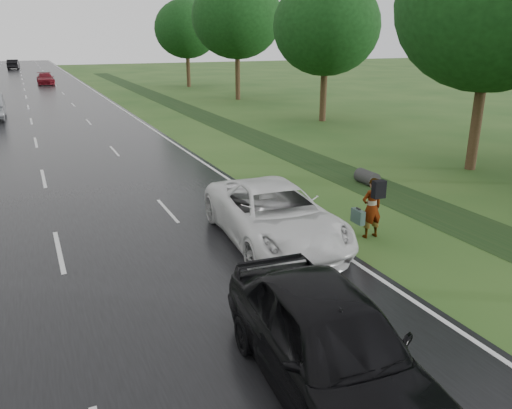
{
  "coord_description": "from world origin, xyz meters",
  "views": [
    {
      "loc": [
        -0.35,
        -5.26,
        5.45
      ],
      "look_at": [
        4.84,
        5.96,
        1.3
      ],
      "focal_mm": 35.0,
      "sensor_mm": 36.0,
      "label": 1
    }
  ],
  "objects": [
    {
      "name": "dark_sedan",
      "position": [
        3.5,
        0.32,
        0.93
      ],
      "size": [
        2.51,
        5.35,
        1.77
      ],
      "primitive_type": "imported",
      "rotation": [
        0.0,
        0.0,
        -0.08
      ],
      "color": "black",
      "rests_on": "road"
    },
    {
      "name": "edge_stripe_east",
      "position": [
        6.75,
        45.0,
        0.04
      ],
      "size": [
        0.12,
        180.0,
        0.01
      ],
      "primitive_type": "cube",
      "color": "silver",
      "rests_on": "road"
    },
    {
      "name": "tree_east_c",
      "position": [
        18.2,
        24.0,
        6.14
      ],
      "size": [
        7.0,
        7.0,
        9.29
      ],
      "color": "#3B2C18",
      "rests_on": "ground"
    },
    {
      "name": "far_car_red",
      "position": [
        2.52,
        61.87,
        0.72
      ],
      "size": [
        1.91,
        4.66,
        1.35
      ],
      "primitive_type": "imported",
      "rotation": [
        0.0,
        0.0,
        0.0
      ],
      "color": "maroon",
      "rests_on": "road"
    },
    {
      "name": "far_car_dark",
      "position": [
        -1.0,
        97.23,
        0.89
      ],
      "size": [
        2.14,
        5.25,
        1.69
      ],
      "primitive_type": "imported",
      "rotation": [
        0.0,
        0.0,
        3.07
      ],
      "color": "black",
      "rests_on": "road"
    },
    {
      "name": "pedestrian",
      "position": [
        8.18,
        5.44,
        0.91
      ],
      "size": [
        0.79,
        0.72,
        1.76
      ],
      "rotation": [
        0.0,
        0.0,
        3.11
      ],
      "color": "#A5998C",
      "rests_on": "ground"
    },
    {
      "name": "white_pickup",
      "position": [
        5.5,
        6.19,
        0.84
      ],
      "size": [
        3.14,
        5.98,
        1.61
      ],
      "primitive_type": "imported",
      "rotation": [
        0.0,
        0.0,
        -0.08
      ],
      "color": "silver",
      "rests_on": "road"
    },
    {
      "name": "tree_east_d",
      "position": [
        17.8,
        38.0,
        7.15
      ],
      "size": [
        8.0,
        8.0,
        10.76
      ],
      "color": "#3B2C18",
      "rests_on": "ground"
    },
    {
      "name": "road",
      "position": [
        0.0,
        45.0,
        0.02
      ],
      "size": [
        14.0,
        180.0,
        0.04
      ],
      "primitive_type": "cube",
      "color": "black",
      "rests_on": "ground"
    },
    {
      "name": "tree_east_b",
      "position": [
        17.0,
        10.0,
        6.68
      ],
      "size": [
        7.6,
        7.6,
        10.11
      ],
      "color": "#3B2C18",
      "rests_on": "ground"
    },
    {
      "name": "tree_east_f",
      "position": [
        17.5,
        52.0,
        6.37
      ],
      "size": [
        7.2,
        7.2,
        9.62
      ],
      "color": "#3B2C18",
      "rests_on": "ground"
    },
    {
      "name": "center_line",
      "position": [
        0.0,
        45.0,
        0.04
      ],
      "size": [
        0.12,
        180.0,
        0.01
      ],
      "primitive_type": "cube",
      "color": "silver",
      "rests_on": "road"
    },
    {
      "name": "drainage_ditch",
      "position": [
        11.5,
        18.71,
        0.04
      ],
      "size": [
        2.2,
        120.0,
        0.56
      ],
      "color": "black",
      "rests_on": "ground"
    }
  ]
}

